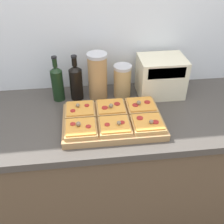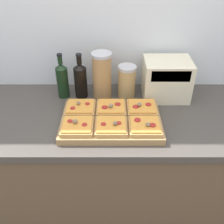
# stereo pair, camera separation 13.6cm
# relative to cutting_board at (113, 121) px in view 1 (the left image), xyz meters

# --- Properties ---
(wall_back) EXTENTS (6.00, 0.06, 2.50)m
(wall_back) POSITION_rel_cutting_board_xyz_m (-0.05, 0.45, 0.29)
(wall_back) COLOR silver
(wall_back) RESTS_ON ground_plane
(kitchen_counter) EXTENTS (2.63, 0.67, 0.94)m
(kitchen_counter) POSITION_rel_cutting_board_xyz_m (-0.05, 0.10, -0.49)
(kitchen_counter) COLOR brown
(kitchen_counter) RESTS_ON ground_plane
(cutting_board) EXTENTS (0.51, 0.33, 0.04)m
(cutting_board) POSITION_rel_cutting_board_xyz_m (0.00, 0.00, 0.00)
(cutting_board) COLOR #A37A4C
(cutting_board) RESTS_ON kitchen_counter
(pizza_slice_back_left) EXTENTS (0.15, 0.15, 0.05)m
(pizza_slice_back_left) POSITION_rel_cutting_board_xyz_m (-0.16, 0.08, 0.03)
(pizza_slice_back_left) COLOR tan
(pizza_slice_back_left) RESTS_ON cutting_board
(pizza_slice_back_center) EXTENTS (0.15, 0.15, 0.05)m
(pizza_slice_back_center) POSITION_rel_cutting_board_xyz_m (-0.00, 0.08, 0.03)
(pizza_slice_back_center) COLOR tan
(pizza_slice_back_center) RESTS_ON cutting_board
(pizza_slice_back_right) EXTENTS (0.15, 0.15, 0.05)m
(pizza_slice_back_right) POSITION_rel_cutting_board_xyz_m (0.16, 0.08, 0.03)
(pizza_slice_back_right) COLOR tan
(pizza_slice_back_right) RESTS_ON cutting_board
(pizza_slice_front_left) EXTENTS (0.15, 0.15, 0.05)m
(pizza_slice_front_left) POSITION_rel_cutting_board_xyz_m (-0.16, -0.08, 0.03)
(pizza_slice_front_left) COLOR tan
(pizza_slice_front_left) RESTS_ON cutting_board
(pizza_slice_front_center) EXTENTS (0.15, 0.15, 0.05)m
(pizza_slice_front_center) POSITION_rel_cutting_board_xyz_m (0.00, -0.08, 0.03)
(pizza_slice_front_center) COLOR tan
(pizza_slice_front_center) RESTS_ON cutting_board
(pizza_slice_front_right) EXTENTS (0.15, 0.15, 0.05)m
(pizza_slice_front_right) POSITION_rel_cutting_board_xyz_m (0.16, -0.08, 0.03)
(pizza_slice_front_right) COLOR tan
(pizza_slice_front_right) RESTS_ON cutting_board
(olive_oil_bottle) EXTENTS (0.07, 0.07, 0.27)m
(olive_oil_bottle) POSITION_rel_cutting_board_xyz_m (-0.29, 0.28, 0.09)
(olive_oil_bottle) COLOR black
(olive_oil_bottle) RESTS_ON kitchen_counter
(wine_bottle) EXTENTS (0.08, 0.08, 0.27)m
(wine_bottle) POSITION_rel_cutting_board_xyz_m (-0.18, 0.28, 0.09)
(wine_bottle) COLOR black
(wine_bottle) RESTS_ON kitchen_counter
(grain_jar_tall) EXTENTS (0.11, 0.11, 0.28)m
(grain_jar_tall) POSITION_rel_cutting_board_xyz_m (-0.05, 0.28, 0.12)
(grain_jar_tall) COLOR #AD7F4C
(grain_jar_tall) RESTS_ON kitchen_counter
(grain_jar_short) EXTENTS (0.10, 0.10, 0.20)m
(grain_jar_short) POSITION_rel_cutting_board_xyz_m (0.09, 0.28, 0.08)
(grain_jar_short) COLOR tan
(grain_jar_short) RESTS_ON kitchen_counter
(toaster_oven) EXTENTS (0.29, 0.21, 0.23)m
(toaster_oven) POSITION_rel_cutting_board_xyz_m (0.32, 0.28, 0.10)
(toaster_oven) COLOR beige
(toaster_oven) RESTS_ON kitchen_counter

